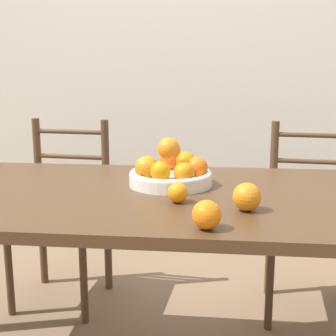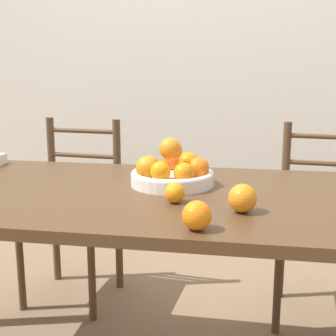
% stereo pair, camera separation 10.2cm
% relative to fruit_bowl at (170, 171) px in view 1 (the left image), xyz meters
% --- Properties ---
extents(wall_back, '(8.00, 0.06, 2.60)m').
position_rel_fruit_bowl_xyz_m(wall_back, '(-0.10, 1.34, 0.47)').
color(wall_back, silver).
rests_on(wall_back, ground_plane).
extents(dining_table, '(1.80, 0.86, 0.78)m').
position_rel_fruit_bowl_xyz_m(dining_table, '(-0.10, -0.10, -0.15)').
color(dining_table, '#4C331E').
rests_on(dining_table, ground_plane).
extents(fruit_bowl, '(0.29, 0.29, 0.17)m').
position_rel_fruit_bowl_xyz_m(fruit_bowl, '(0.00, 0.00, 0.00)').
color(fruit_bowl, white).
rests_on(fruit_bowl, dining_table).
extents(orange_loose_0, '(0.08, 0.08, 0.08)m').
position_rel_fruit_bowl_xyz_m(orange_loose_0, '(0.25, -0.28, -0.01)').
color(orange_loose_0, orange).
rests_on(orange_loose_0, dining_table).
extents(orange_loose_1, '(0.08, 0.08, 0.08)m').
position_rel_fruit_bowl_xyz_m(orange_loose_1, '(0.14, -0.45, -0.01)').
color(orange_loose_1, orange).
rests_on(orange_loose_1, dining_table).
extents(orange_loose_2, '(0.06, 0.06, 0.06)m').
position_rel_fruit_bowl_xyz_m(orange_loose_2, '(0.05, -0.22, -0.02)').
color(orange_loose_2, orange).
rests_on(orange_loose_2, dining_table).
extents(chair_left, '(0.45, 0.44, 0.93)m').
position_rel_fruit_bowl_xyz_m(chair_left, '(-0.62, 0.60, -0.37)').
color(chair_left, '#513823').
rests_on(chair_left, ground_plane).
extents(chair_right, '(0.46, 0.44, 0.93)m').
position_rel_fruit_bowl_xyz_m(chair_right, '(0.62, 0.60, -0.37)').
color(chair_right, '#513823').
rests_on(chair_right, ground_plane).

